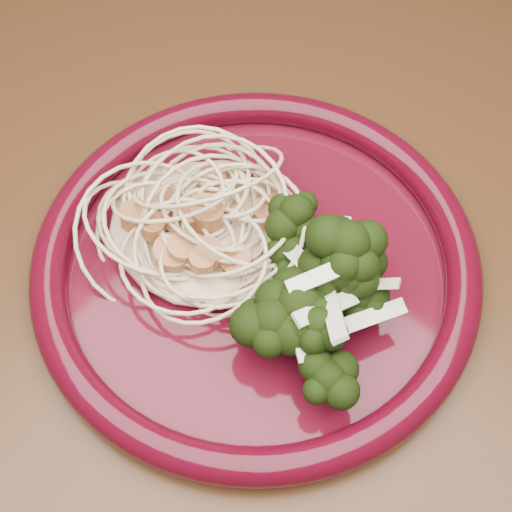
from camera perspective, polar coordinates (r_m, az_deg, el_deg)
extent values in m
plane|color=#52301C|center=(1.26, -3.99, -15.50)|extent=(3.50, 3.50, 0.00)
cube|color=#472814|center=(0.60, -8.10, 4.81)|extent=(1.20, 0.80, 0.04)
cylinder|color=#472814|center=(1.33, -13.00, 16.44)|extent=(0.06, 0.06, 0.71)
cylinder|color=#460916|center=(0.53, 0.00, -0.94)|extent=(0.36, 0.36, 0.01)
torus|color=#460513|center=(0.52, 0.00, -0.33)|extent=(0.37, 0.37, 0.03)
ellipsoid|color=beige|center=(0.53, -4.62, 2.65)|extent=(0.16, 0.14, 0.03)
ellipsoid|color=black|center=(0.49, 6.15, -2.16)|extent=(0.13, 0.19, 0.06)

